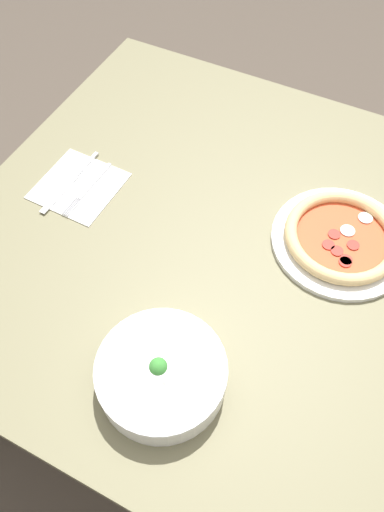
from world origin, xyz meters
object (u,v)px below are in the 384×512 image
Objects in this scene: knife at (73,179)px; bowl at (162,373)px; fork at (89,188)px; pizza at (341,238)px.

bowl is at bearing 53.69° from knife.
fork is 0.05m from knife.
fork is at bearing 11.53° from pizza.
pizza is 0.62m from knife.
bowl is 1.29× the size of fork.
knife is at bearing -96.68° from fork.
knife is at bearing 9.96° from pizza.
knife is (0.61, 0.11, -0.01)m from pizza.
pizza reaches higher than fork.
pizza is at bearing 103.48° from fork.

